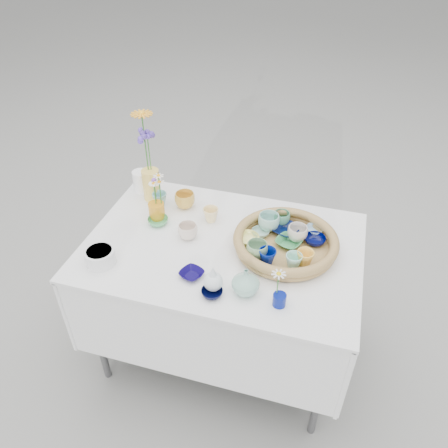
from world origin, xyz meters
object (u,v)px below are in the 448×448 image
(wicker_tray, at_px, (286,242))
(tall_vase_yellow, at_px, (151,185))
(display_table, at_px, (223,348))
(bud_vase_seafoam, at_px, (246,281))

(wicker_tray, bearing_deg, tall_vase_yellow, 164.04)
(display_table, distance_m, wicker_tray, 0.85)
(bud_vase_seafoam, height_order, tall_vase_yellow, tall_vase_yellow)
(display_table, xyz_separation_m, wicker_tray, (0.28, 0.05, 0.80))
(display_table, xyz_separation_m, tall_vase_yellow, (-0.46, 0.26, 0.85))
(wicker_tray, distance_m, bud_vase_seafoam, 0.33)
(bud_vase_seafoam, bearing_deg, display_table, 123.48)
(bud_vase_seafoam, relative_size, tall_vase_yellow, 0.70)
(bud_vase_seafoam, bearing_deg, wicker_tray, 70.69)
(display_table, height_order, tall_vase_yellow, tall_vase_yellow)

